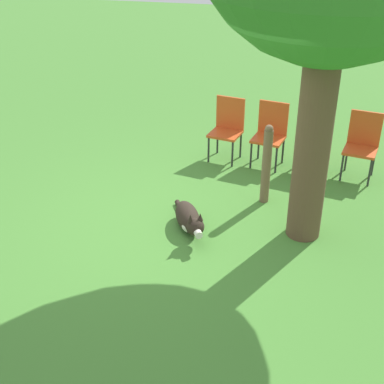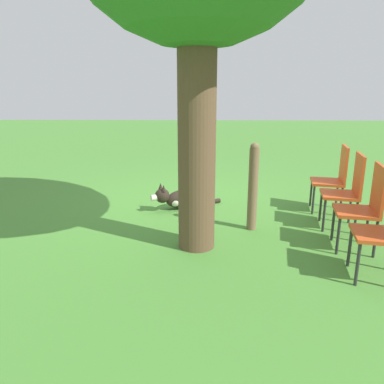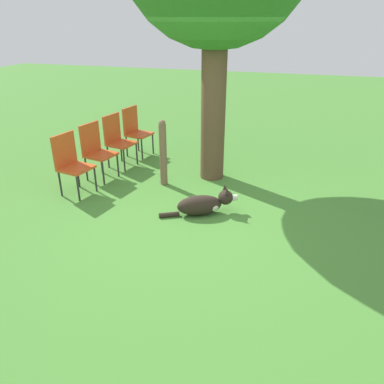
{
  "view_description": "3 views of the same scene",
  "coord_description": "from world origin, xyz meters",
  "px_view_note": "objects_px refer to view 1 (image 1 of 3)",
  "views": [
    {
      "loc": [
        5.39,
        1.33,
        3.53
      ],
      "look_at": [
        -0.05,
        0.06,
        0.43
      ],
      "focal_mm": 50.0,
      "sensor_mm": 36.0,
      "label": 1
    },
    {
      "loc": [
        -0.16,
        5.23,
        1.7
      ],
      "look_at": [
        -0.03,
        0.16,
        0.27
      ],
      "focal_mm": 35.0,
      "sensor_mm": 36.0,
      "label": 2
    },
    {
      "loc": [
        1.3,
        -4.4,
        2.5
      ],
      "look_at": [
        -0.08,
        0.13,
        0.28
      ],
      "focal_mm": 35.0,
      "sensor_mm": 36.0,
      "label": 3
    }
  ],
  "objects_px": {
    "red_chair_2": "(315,136)",
    "red_chair_3": "(362,142)",
    "red_chair_1": "(270,131)",
    "red_chair_0": "(228,125)",
    "fence_post": "(267,164)",
    "dog": "(189,219)"
  },
  "relations": [
    {
      "from": "red_chair_2",
      "to": "red_chair_3",
      "type": "relative_size",
      "value": 1.0
    },
    {
      "from": "red_chair_0",
      "to": "dog",
      "type": "bearing_deg",
      "value": 8.75
    },
    {
      "from": "red_chair_0",
      "to": "red_chair_2",
      "type": "relative_size",
      "value": 1.0
    },
    {
      "from": "red_chair_3",
      "to": "red_chair_0",
      "type": "bearing_deg",
      "value": -83.88
    },
    {
      "from": "red_chair_1",
      "to": "red_chair_2",
      "type": "height_order",
      "value": "same"
    },
    {
      "from": "red_chair_0",
      "to": "red_chair_1",
      "type": "height_order",
      "value": "same"
    },
    {
      "from": "red_chair_2",
      "to": "red_chair_3",
      "type": "bearing_deg",
      "value": 96.12
    },
    {
      "from": "red_chair_0",
      "to": "fence_post",
      "type": "bearing_deg",
      "value": 41.43
    },
    {
      "from": "red_chair_0",
      "to": "red_chair_1",
      "type": "distance_m",
      "value": 0.65
    },
    {
      "from": "red_chair_0",
      "to": "red_chair_1",
      "type": "xyz_separation_m",
      "value": [
        0.06,
        0.65,
        0.0
      ]
    },
    {
      "from": "red_chair_2",
      "to": "red_chair_3",
      "type": "distance_m",
      "value": 0.65
    },
    {
      "from": "dog",
      "to": "red_chair_3",
      "type": "height_order",
      "value": "red_chair_3"
    },
    {
      "from": "dog",
      "to": "red_chair_2",
      "type": "bearing_deg",
      "value": 118.09
    },
    {
      "from": "fence_post",
      "to": "red_chair_0",
      "type": "distance_m",
      "value": 1.41
    },
    {
      "from": "red_chair_2",
      "to": "red_chair_3",
      "type": "xyz_separation_m",
      "value": [
        0.06,
        0.65,
        0.0
      ]
    },
    {
      "from": "fence_post",
      "to": "dog",
      "type": "bearing_deg",
      "value": -41.45
    },
    {
      "from": "red_chair_0",
      "to": "red_chair_3",
      "type": "distance_m",
      "value": 1.94
    },
    {
      "from": "fence_post",
      "to": "red_chair_3",
      "type": "bearing_deg",
      "value": 130.59
    },
    {
      "from": "fence_post",
      "to": "red_chair_2",
      "type": "height_order",
      "value": "fence_post"
    },
    {
      "from": "red_chair_1",
      "to": "dog",
      "type": "bearing_deg",
      "value": -8.41
    },
    {
      "from": "red_chair_1",
      "to": "red_chair_3",
      "type": "xyz_separation_m",
      "value": [
        0.11,
        1.29,
        0.0
      ]
    },
    {
      "from": "red_chair_1",
      "to": "red_chair_3",
      "type": "distance_m",
      "value": 1.3
    }
  ]
}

